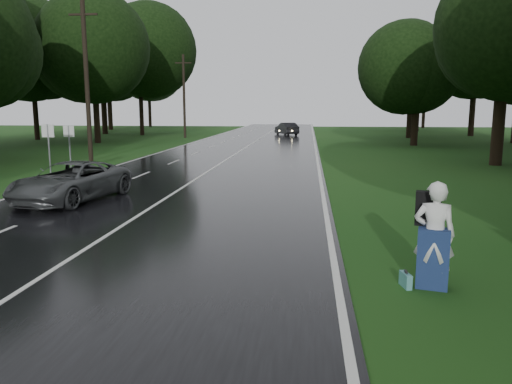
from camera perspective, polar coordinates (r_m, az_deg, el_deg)
ground at (r=11.47m, az=-21.50°, el=-7.99°), size 160.00×160.00×0.00m
road at (r=30.29m, az=-3.93°, el=3.35°), size 12.00×140.00×0.04m
lane_center at (r=30.29m, az=-3.93°, el=3.40°), size 0.12×140.00×0.01m
grey_car at (r=18.92m, az=-20.47°, el=1.13°), size 3.16×5.33×1.39m
far_car at (r=60.88m, az=3.53°, el=7.25°), size 3.23×4.81×1.50m
hitchhiker at (r=9.83m, az=19.69°, el=-5.07°), size 0.83×0.79×2.03m
suitcase at (r=9.91m, az=16.79°, el=-9.65°), size 0.19×0.40×0.27m
utility_pole_mid at (r=33.27m, az=-18.39°, el=3.41°), size 1.80×0.28×9.89m
utility_pole_far at (r=56.31m, az=-8.14°, el=6.18°), size 1.80×0.28×9.04m
road_sign_a at (r=26.08m, az=-22.45°, el=1.57°), size 0.61×0.10×2.55m
road_sign_b at (r=27.92m, az=-20.43°, el=2.18°), size 0.58×0.10×2.41m
tree_left_e at (r=50.01m, az=-17.67°, el=5.39°), size 9.48×9.48×14.81m
tree_left_f at (r=62.66m, az=-12.92°, el=6.38°), size 11.18×11.18×17.47m
tree_right_d at (r=32.43m, az=25.75°, el=2.79°), size 8.94×8.94×13.98m
tree_right_e at (r=46.75m, az=17.63°, el=5.12°), size 7.18×7.18×11.21m
tree_right_f at (r=58.10m, az=17.07°, el=5.95°), size 9.00×9.00×14.06m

